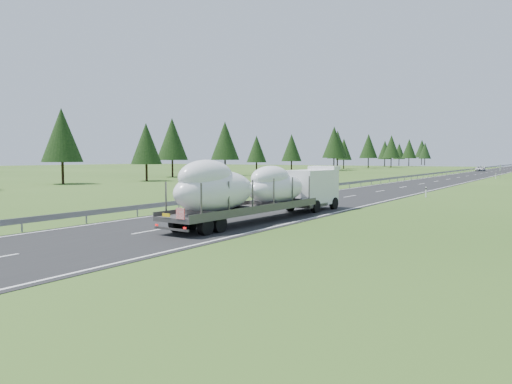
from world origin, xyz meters
The scene contains 7 objects.
ground centered at (0.00, 0.00, 0.00)m, with size 400.00×400.00×0.00m, color #31501A.
road_surface centered at (0.00, 100.00, 0.01)m, with size 10.00×400.00×0.02m, color black.
guardrail centered at (-5.30, 99.94, 0.60)m, with size 0.10×400.00×0.76m.
highway_sign centered at (7.20, 80.00, 1.81)m, with size 0.08×0.90×2.60m.
tree_line_left centered at (-43.19, 110.72, 7.21)m, with size 15.60×273.03×12.59m.
boat_truck centered at (2.49, 6.66, 1.95)m, with size 2.92×17.17×3.71m.
distant_van centered at (-3.43, 130.21, 0.71)m, with size 2.37×5.14×1.43m, color silver.
Camera 1 is at (18.41, -18.85, 3.84)m, focal length 35.00 mm.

